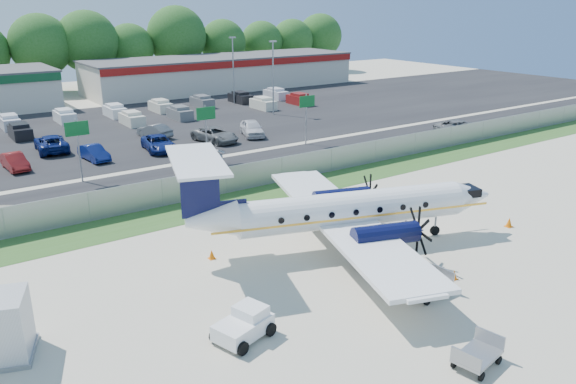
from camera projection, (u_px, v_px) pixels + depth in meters
ground at (350, 260)px, 30.85m from camera, size 170.00×170.00×0.00m
grass_verge at (240, 200)px, 40.18m from camera, size 170.00×4.00×0.02m
access_road at (197, 177)px, 45.63m from camera, size 170.00×8.00×0.02m
parking_lot at (113, 131)px, 61.96m from camera, size 170.00×32.00×0.02m
perimeter_fence at (226, 180)px, 41.42m from camera, size 120.00×0.06×1.99m
building_east at (224, 72)px, 92.29m from camera, size 44.40×12.40×5.24m
sign_left at (78, 137)px, 43.19m from camera, size 1.80×0.26×5.00m
sign_mid at (206, 121)px, 49.14m from camera, size 1.80×0.26×5.00m
sign_right at (307, 108)px, 55.09m from camera, size 1.80×0.26×5.00m
light_pole_ne at (273, 73)px, 69.56m from camera, size 0.90×0.35×9.09m
light_pole_se at (233, 66)px, 77.34m from camera, size 0.90×0.35×9.09m
tree_line at (42, 93)px, 88.41m from camera, size 112.00×6.00×14.00m
aircraft at (345, 210)px, 31.86m from camera, size 19.33×18.85×5.92m
pushback_tug at (245, 324)px, 23.54m from camera, size 2.76×2.35×1.32m
baggage_cart_near at (429, 285)px, 26.98m from camera, size 2.20×1.37×1.14m
baggage_cart_far at (477, 355)px, 21.71m from camera, size 2.24×1.58×1.08m
cone_nose at (509, 222)px, 35.37m from camera, size 0.43×0.43×0.61m
cone_port_wing at (454, 275)px, 28.66m from camera, size 0.35×0.35×0.49m
cone_starboard_wing at (212, 254)px, 30.95m from camera, size 0.37×0.37×0.53m
road_car_mid at (200, 170)px, 47.60m from camera, size 4.95×3.09×1.34m
road_car_east at (461, 135)px, 60.27m from camera, size 6.32×4.60×1.60m
parked_car_a at (16, 169)px, 47.67m from camera, size 1.80×4.32×1.39m
parked_car_b at (95, 160)px, 50.48m from camera, size 1.91×4.30×1.37m
parked_car_c at (159, 151)px, 53.71m from camera, size 3.20×5.62×1.48m
parked_car_d at (215, 142)px, 57.14m from camera, size 3.64×5.85×1.51m
parked_car_e at (252, 136)px, 59.71m from camera, size 3.56×5.34×1.69m
parked_car_f at (52, 151)px, 53.52m from camera, size 3.19×5.99×1.60m
parked_car_g at (155, 137)px, 59.03m from camera, size 2.69×4.58×1.43m
far_parking_rows at (99, 124)px, 65.85m from camera, size 56.00×10.00×1.60m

